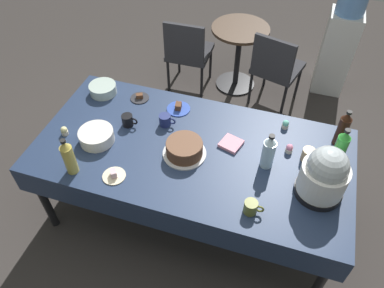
{
  "coord_description": "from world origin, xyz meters",
  "views": [
    {
      "loc": [
        0.54,
        -1.68,
        2.66
      ],
      "look_at": [
        0.0,
        0.0,
        0.8
      ],
      "focal_mm": 34.94,
      "sensor_mm": 36.0,
      "label": 1
    }
  ],
  "objects_px": {
    "dessert_plate_cobalt": "(178,108)",
    "soda_bottle_cola": "(343,129)",
    "slow_cooker": "(324,175)",
    "coffee_mug_tan": "(309,155)",
    "dessert_plate_cream": "(114,175)",
    "soda_bottle_water": "(268,152)",
    "coffee_mug_olive": "(251,207)",
    "frosted_layer_cake": "(184,149)",
    "potluck_table": "(192,155)",
    "round_cafe_table": "(239,47)",
    "cupcake_berry": "(64,131)",
    "cupcake_vanilla": "(289,149)",
    "coffee_mug_navy": "(165,120)",
    "maroon_chair_right": "(276,66)",
    "water_cooler": "(340,41)",
    "soda_bottle_lime_soda": "(340,150)",
    "cupcake_cocoa": "(286,124)",
    "soda_bottle_ginger_ale": "(69,157)",
    "glass_salad_bowl": "(103,89)",
    "coffee_mug_black": "(128,120)",
    "maroon_chair_left": "(188,50)",
    "ceramic_snack_bowl": "(96,136)"
  },
  "relations": [
    {
      "from": "coffee_mug_olive",
      "to": "round_cafe_table",
      "type": "xyz_separation_m",
      "value": [
        -0.54,
        2.17,
        -0.3
      ]
    },
    {
      "from": "soda_bottle_cola",
      "to": "coffee_mug_black",
      "type": "relative_size",
      "value": 2.42
    },
    {
      "from": "coffee_mug_navy",
      "to": "coffee_mug_black",
      "type": "bearing_deg",
      "value": -161.49
    },
    {
      "from": "dessert_plate_cobalt",
      "to": "coffee_mug_tan",
      "type": "relative_size",
      "value": 1.43
    },
    {
      "from": "coffee_mug_olive",
      "to": "maroon_chair_left",
      "type": "distance_m",
      "value": 2.22
    },
    {
      "from": "slow_cooker",
      "to": "coffee_mug_tan",
      "type": "xyz_separation_m",
      "value": [
        -0.09,
        0.26,
        -0.13
      ]
    },
    {
      "from": "dessert_plate_cream",
      "to": "maroon_chair_right",
      "type": "relative_size",
      "value": 0.18
    },
    {
      "from": "dessert_plate_cream",
      "to": "round_cafe_table",
      "type": "relative_size",
      "value": 0.21
    },
    {
      "from": "frosted_layer_cake",
      "to": "water_cooler",
      "type": "relative_size",
      "value": 0.24
    },
    {
      "from": "maroon_chair_right",
      "to": "coffee_mug_olive",
      "type": "bearing_deg",
      "value": -86.7
    },
    {
      "from": "dessert_plate_cobalt",
      "to": "soda_bottle_cola",
      "type": "height_order",
      "value": "soda_bottle_cola"
    },
    {
      "from": "dessert_plate_cream",
      "to": "coffee_mug_olive",
      "type": "distance_m",
      "value": 0.9
    },
    {
      "from": "frosted_layer_cake",
      "to": "ceramic_snack_bowl",
      "type": "height_order",
      "value": "frosted_layer_cake"
    },
    {
      "from": "glass_salad_bowl",
      "to": "coffee_mug_black",
      "type": "height_order",
      "value": "coffee_mug_black"
    },
    {
      "from": "frosted_layer_cake",
      "to": "cupcake_vanilla",
      "type": "bearing_deg",
      "value": 19.55
    },
    {
      "from": "coffee_mug_olive",
      "to": "frosted_layer_cake",
      "type": "bearing_deg",
      "value": 148.77
    },
    {
      "from": "soda_bottle_lime_soda",
      "to": "cupcake_cocoa",
      "type": "bearing_deg",
      "value": 142.68
    },
    {
      "from": "soda_bottle_cola",
      "to": "cupcake_vanilla",
      "type": "bearing_deg",
      "value": -148.92
    },
    {
      "from": "coffee_mug_navy",
      "to": "round_cafe_table",
      "type": "height_order",
      "value": "coffee_mug_navy"
    },
    {
      "from": "frosted_layer_cake",
      "to": "dessert_plate_cream",
      "type": "distance_m",
      "value": 0.5
    },
    {
      "from": "cupcake_vanilla",
      "to": "cupcake_berry",
      "type": "xyz_separation_m",
      "value": [
        -1.56,
        -0.32,
        0.0
      ]
    },
    {
      "from": "dessert_plate_cream",
      "to": "water_cooler",
      "type": "xyz_separation_m",
      "value": [
        1.36,
        2.44,
        -0.17
      ]
    },
    {
      "from": "dessert_plate_cream",
      "to": "dessert_plate_cobalt",
      "type": "bearing_deg",
      "value": 76.43
    },
    {
      "from": "potluck_table",
      "to": "cupcake_berry",
      "type": "relative_size",
      "value": 32.59
    },
    {
      "from": "frosted_layer_cake",
      "to": "coffee_mug_olive",
      "type": "relative_size",
      "value": 2.45
    },
    {
      "from": "slow_cooker",
      "to": "maroon_chair_right",
      "type": "height_order",
      "value": "slow_cooker"
    },
    {
      "from": "maroon_chair_right",
      "to": "water_cooler",
      "type": "bearing_deg",
      "value": 41.0
    },
    {
      "from": "coffee_mug_black",
      "to": "maroon_chair_left",
      "type": "bearing_deg",
      "value": 90.96
    },
    {
      "from": "potluck_table",
      "to": "frosted_layer_cake",
      "type": "bearing_deg",
      "value": -119.51
    },
    {
      "from": "glass_salad_bowl",
      "to": "cupcake_cocoa",
      "type": "bearing_deg",
      "value": 1.67
    },
    {
      "from": "dessert_plate_cobalt",
      "to": "maroon_chair_right",
      "type": "bearing_deg",
      "value": 63.06
    },
    {
      "from": "slow_cooker",
      "to": "coffee_mug_olive",
      "type": "bearing_deg",
      "value": -144.25
    },
    {
      "from": "cupcake_cocoa",
      "to": "water_cooler",
      "type": "height_order",
      "value": "water_cooler"
    },
    {
      "from": "dessert_plate_cream",
      "to": "soda_bottle_water",
      "type": "relative_size",
      "value": 0.55
    },
    {
      "from": "soda_bottle_ginger_ale",
      "to": "coffee_mug_navy",
      "type": "relative_size",
      "value": 2.29
    },
    {
      "from": "ceramic_snack_bowl",
      "to": "potluck_table",
      "type": "bearing_deg",
      "value": 10.99
    },
    {
      "from": "coffee_mug_tan",
      "to": "coffee_mug_olive",
      "type": "bearing_deg",
      "value": -118.23
    },
    {
      "from": "dessert_plate_cobalt",
      "to": "cupcake_berry",
      "type": "distance_m",
      "value": 0.86
    },
    {
      "from": "frosted_layer_cake",
      "to": "round_cafe_table",
      "type": "distance_m",
      "value": 1.87
    },
    {
      "from": "frosted_layer_cake",
      "to": "dessert_plate_cobalt",
      "type": "bearing_deg",
      "value": 114.27
    },
    {
      "from": "slow_cooker",
      "to": "round_cafe_table",
      "type": "bearing_deg",
      "value": 115.74
    },
    {
      "from": "dessert_plate_cream",
      "to": "soda_bottle_cola",
      "type": "distance_m",
      "value": 1.57
    },
    {
      "from": "soda_bottle_lime_soda",
      "to": "potluck_table",
      "type": "bearing_deg",
      "value": -171.59
    },
    {
      "from": "maroon_chair_right",
      "to": "slow_cooker",
      "type": "bearing_deg",
      "value": -73.85
    },
    {
      "from": "dessert_plate_cream",
      "to": "cupcake_vanilla",
      "type": "height_order",
      "value": "cupcake_vanilla"
    },
    {
      "from": "cupcake_vanilla",
      "to": "coffee_mug_navy",
      "type": "height_order",
      "value": "coffee_mug_navy"
    },
    {
      "from": "frosted_layer_cake",
      "to": "maroon_chair_right",
      "type": "relative_size",
      "value": 0.35
    },
    {
      "from": "frosted_layer_cake",
      "to": "cupcake_berry",
      "type": "height_order",
      "value": "frosted_layer_cake"
    },
    {
      "from": "glass_salad_bowl",
      "to": "coffee_mug_black",
      "type": "bearing_deg",
      "value": -39.06
    },
    {
      "from": "dessert_plate_cobalt",
      "to": "coffee_mug_black",
      "type": "xyz_separation_m",
      "value": [
        -0.3,
        -0.28,
        0.03
      ]
    }
  ]
}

